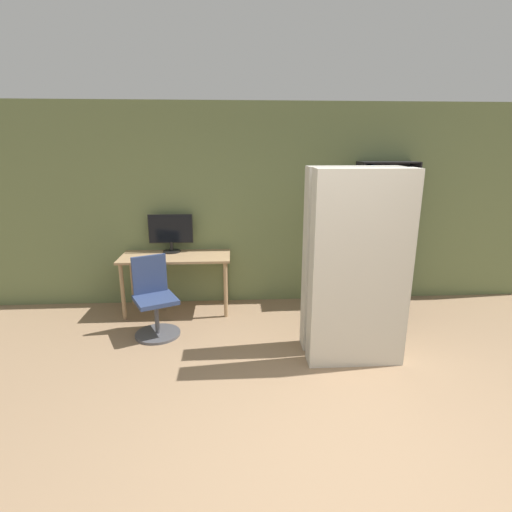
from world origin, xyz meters
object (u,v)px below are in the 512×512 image
(monitor, at_px, (171,231))
(bookshelf, at_px, (375,234))
(mattress_near, at_px, (360,271))
(office_chair, at_px, (155,304))
(mattress_far, at_px, (350,261))

(monitor, bearing_deg, bookshelf, -0.11)
(bookshelf, bearing_deg, monitor, 179.89)
(mattress_near, bearing_deg, bookshelf, 66.14)
(office_chair, bearing_deg, mattress_far, -10.95)
(bookshelf, height_order, mattress_far, same)
(mattress_far, bearing_deg, bookshelf, 60.47)
(monitor, relative_size, mattress_near, 0.30)
(office_chair, relative_size, mattress_far, 0.47)
(monitor, xyz_separation_m, mattress_near, (2.04, -1.65, -0.08))
(office_chair, height_order, mattress_far, mattress_far)
(mattress_far, bearing_deg, monitor, 147.69)
(bookshelf, bearing_deg, mattress_near, -113.86)
(office_chair, bearing_deg, mattress_near, -19.91)
(mattress_near, bearing_deg, office_chair, 160.09)
(monitor, distance_m, mattress_far, 2.42)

